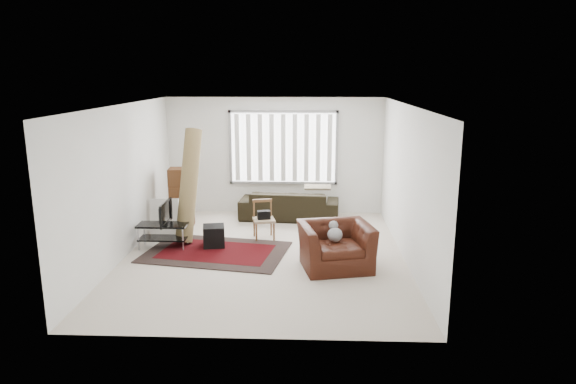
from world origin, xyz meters
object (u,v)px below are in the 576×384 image
at_px(sofa, 289,200).
at_px(side_chair, 264,218).
at_px(armchair, 336,243).
at_px(moving_boxes, 181,200).
at_px(tv_stand, 163,231).

height_order(sofa, side_chair, sofa).
relative_size(side_chair, armchair, 0.56).
height_order(moving_boxes, armchair, moving_boxes).
height_order(sofa, armchair, armchair).
bearing_deg(armchair, side_chair, 118.99).
distance_m(side_chair, armchair, 2.05).
bearing_deg(tv_stand, sofa, 42.24).
relative_size(moving_boxes, side_chair, 1.65).
xyz_separation_m(sofa, side_chair, (-0.46, -1.45, 0.00)).
xyz_separation_m(tv_stand, armchair, (3.20, -0.89, 0.10)).
height_order(moving_boxes, sofa, moving_boxes).
bearing_deg(sofa, armchair, 111.11).
relative_size(tv_stand, moving_boxes, 0.74).
relative_size(tv_stand, sofa, 0.42).
relative_size(moving_boxes, armchair, 0.93).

